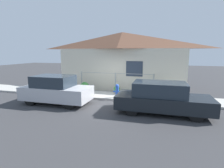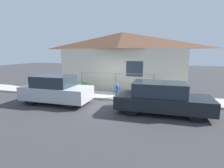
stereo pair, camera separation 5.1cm
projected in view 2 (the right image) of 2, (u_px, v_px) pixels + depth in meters
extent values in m
plane|color=#38383A|center=(108.00, 100.00, 9.91)|extent=(60.00, 60.00, 0.00)
cube|color=#B2AFA8|center=(112.00, 96.00, 10.74)|extent=(24.00, 1.79, 0.11)
cube|color=beige|center=(119.00, 70.00, 11.90)|extent=(8.78, 0.12, 2.94)
cube|color=#2D3847|center=(134.00, 69.00, 11.50)|extent=(1.10, 0.04, 1.00)
pyramid|color=brown|center=(122.00, 41.00, 12.52)|extent=(9.18, 2.20, 1.17)
cylinder|color=#999993|center=(82.00, 81.00, 11.99)|extent=(0.10, 0.10, 1.30)
cylinder|color=#999993|center=(116.00, 83.00, 11.32)|extent=(0.10, 0.10, 1.30)
cylinder|color=#999993|center=(153.00, 84.00, 10.64)|extent=(0.10, 0.10, 1.30)
cylinder|color=#999993|center=(116.00, 73.00, 11.21)|extent=(4.80, 0.03, 0.03)
cube|color=#B7B7BC|center=(57.00, 93.00, 9.24)|extent=(3.63, 1.65, 0.69)
cube|color=#232D38|center=(54.00, 81.00, 9.17)|extent=(2.00, 1.44, 0.57)
cylinder|color=black|center=(82.00, 96.00, 9.64)|extent=(0.61, 0.21, 0.61)
cylinder|color=black|center=(69.00, 103.00, 8.34)|extent=(0.61, 0.21, 0.61)
cylinder|color=black|center=(47.00, 93.00, 10.25)|extent=(0.61, 0.21, 0.61)
cylinder|color=black|center=(30.00, 99.00, 8.94)|extent=(0.61, 0.21, 0.61)
cube|color=black|center=(162.00, 102.00, 7.74)|extent=(4.12, 1.67, 0.58)
cube|color=#232D38|center=(159.00, 89.00, 7.68)|extent=(2.27, 1.46, 0.59)
cylinder|color=black|center=(191.00, 105.00, 8.09)|extent=(0.59, 0.21, 0.59)
cylinder|color=black|center=(196.00, 115.00, 6.79)|extent=(0.59, 0.21, 0.59)
cylinder|color=black|center=(136.00, 101.00, 8.77)|extent=(0.59, 0.21, 0.59)
cylinder|color=black|center=(131.00, 109.00, 7.47)|extent=(0.59, 0.21, 0.59)
cylinder|color=blue|center=(117.00, 92.00, 10.03)|extent=(0.19, 0.19, 0.65)
sphere|color=blue|center=(117.00, 86.00, 9.97)|extent=(0.20, 0.20, 0.20)
cylinder|color=blue|center=(115.00, 91.00, 10.06)|extent=(0.17, 0.09, 0.09)
cylinder|color=blue|center=(119.00, 92.00, 9.99)|extent=(0.17, 0.09, 0.09)
cylinder|color=slate|center=(117.00, 93.00, 10.91)|extent=(0.21, 0.21, 0.19)
sphere|color=#4C8E3D|center=(117.00, 89.00, 10.87)|extent=(0.41, 0.41, 0.41)
cylinder|color=slate|center=(85.00, 91.00, 11.39)|extent=(0.28, 0.28, 0.18)
sphere|color=#387F38|center=(85.00, 86.00, 11.33)|extent=(0.58, 0.58, 0.58)
cylinder|color=#9E5638|center=(152.00, 94.00, 10.50)|extent=(0.29, 0.29, 0.17)
sphere|color=#4C8E3D|center=(152.00, 89.00, 10.45)|extent=(0.59, 0.59, 0.59)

